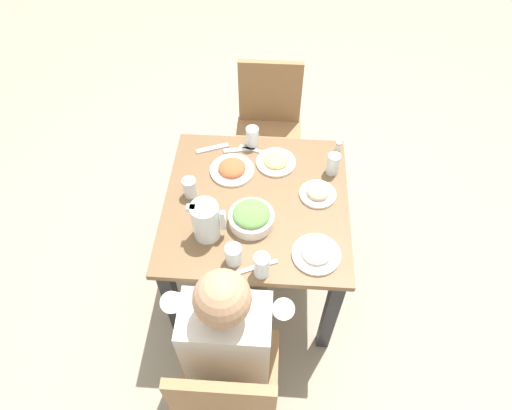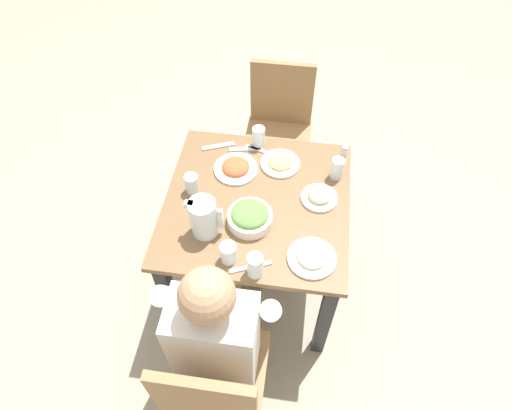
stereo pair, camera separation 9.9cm
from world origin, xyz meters
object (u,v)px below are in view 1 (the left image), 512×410
object	(u,v)px
chair_near	(228,391)
plate_fries	(276,161)
plate_rice_curry	(232,169)
water_glass_by_pitcher	(333,164)
dining_table	(256,216)
water_pitcher	(206,221)
salt_shaker	(339,146)
plate_beans	(318,193)
water_glass_near_right	(252,137)
water_glass_near_left	(190,188)
plate_yoghurt	(316,253)
diner_near	(231,327)
chair_far	(269,124)
water_glass_center	(262,265)
water_glass_far_left	(234,254)
salad_bowl	(251,217)

from	to	relation	value
chair_near	plate_fries	distance (m)	1.08
plate_rice_curry	water_glass_by_pitcher	xyz separation A→B (m)	(0.49, 0.03, 0.04)
dining_table	water_pitcher	size ratio (longest dim) A/B	4.54
water_glass_by_pitcher	salt_shaker	xyz separation A→B (m)	(0.04, 0.15, -0.03)
plate_beans	water_glass_near_right	xyz separation A→B (m)	(-0.33, 0.32, 0.04)
dining_table	water_glass_near_left	size ratio (longest dim) A/B	8.73
chair_near	water_glass_near_left	world-z (taller)	chair_near
plate_beans	plate_yoghurt	world-z (taller)	plate_yoghurt
dining_table	diner_near	size ratio (longest dim) A/B	0.75
chair_far	water_pitcher	distance (m)	1.07
diner_near	water_glass_near_right	size ratio (longest dim) A/B	10.26
water_glass_center	water_glass_near_right	size ratio (longest dim) A/B	1.02
water_glass_by_pitcher	water_glass_far_left	size ratio (longest dim) A/B	1.18
dining_table	salt_shaker	size ratio (longest dim) A/B	15.97
plate_rice_curry	water_glass_near_right	bearing A→B (deg)	65.51
water_glass_by_pitcher	salad_bowl	bearing A→B (deg)	-138.21
salt_shaker	chair_near	bearing A→B (deg)	-111.75
water_glass_near_right	diner_near	bearing A→B (deg)	-91.21
water_glass_center	salt_shaker	xyz separation A→B (m)	(0.35, 0.74, -0.03)
chair_far	water_glass_far_left	xyz separation A→B (m)	(-0.10, -1.13, 0.27)
diner_near	water_pitcher	bearing A→B (deg)	109.41
chair_far	water_glass_near_right	bearing A→B (deg)	-99.43
plate_yoghurt	plate_rice_curry	bearing A→B (deg)	131.18
plate_rice_curry	plate_beans	bearing A→B (deg)	-17.04
plate_yoghurt	water_glass_by_pitcher	world-z (taller)	water_glass_by_pitcher
plate_beans	plate_yoghurt	xyz separation A→B (m)	(-0.01, -0.33, 0.00)
salad_bowl	water_glass_near_left	xyz separation A→B (m)	(-0.30, 0.15, 0.01)
water_glass_by_pitcher	water_glass_far_left	world-z (taller)	water_glass_by_pitcher
water_glass_far_left	salt_shaker	bearing A→B (deg)	55.77
salad_bowl	plate_fries	distance (m)	0.39
plate_rice_curry	salt_shaker	size ratio (longest dim) A/B	4.04
water_glass_near_left	water_glass_center	world-z (taller)	water_glass_center
dining_table	plate_yoghurt	world-z (taller)	plate_yoghurt
water_glass_near_left	plate_yoghurt	bearing A→B (deg)	-27.30
chair_near	water_glass_near_left	xyz separation A→B (m)	(-0.25, 0.82, 0.28)
water_pitcher	chair_near	bearing A→B (deg)	-76.93
diner_near	water_glass_center	bearing A→B (deg)	62.62
plate_beans	plate_rice_curry	world-z (taller)	plate_rice_curry
plate_rice_curry	chair_far	bearing A→B (deg)	75.65
dining_table	water_pitcher	xyz separation A→B (m)	(-0.20, -0.20, 0.22)
diner_near	plate_beans	world-z (taller)	diner_near
plate_beans	plate_yoghurt	distance (m)	0.33
plate_fries	water_glass_by_pitcher	size ratio (longest dim) A/B	1.76
salad_bowl	chair_near	bearing A→B (deg)	-94.30
water_glass_by_pitcher	salt_shaker	bearing A→B (deg)	76.16
salad_bowl	water_glass_center	size ratio (longest dim) A/B	1.77
salad_bowl	water_glass_near_right	bearing A→B (deg)	93.46
water_glass_near_right	salad_bowl	bearing A→B (deg)	-86.54
chair_far	diner_near	size ratio (longest dim) A/B	0.74
diner_near	plate_rice_curry	xyz separation A→B (m)	(-0.07, 0.77, 0.10)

